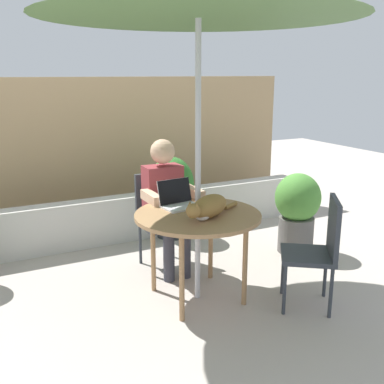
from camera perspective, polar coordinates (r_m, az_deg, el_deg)
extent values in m
plane|color=#ADA399|center=(3.88, 0.69, -12.90)|extent=(14.00, 14.00, 0.00)
cube|color=tan|center=(5.64, -10.16, 5.02)|extent=(4.74, 0.08, 1.74)
cube|color=beige|center=(5.11, -7.44, -3.09)|extent=(4.26, 0.20, 0.50)
cylinder|color=#9E754C|center=(3.61, 0.72, -2.90)|extent=(1.00, 1.00, 0.03)
cylinder|color=#9E754C|center=(4.08, 2.34, -6.17)|extent=(0.04, 0.04, 0.69)
cylinder|color=#9E754C|center=(3.85, -4.85, -7.47)|extent=(0.04, 0.04, 0.69)
cylinder|color=#9E754C|center=(3.39, -1.28, -10.60)|extent=(0.04, 0.04, 0.69)
cylinder|color=#9E754C|center=(3.64, 6.60, -8.86)|extent=(0.04, 0.04, 0.69)
cylinder|color=#B7B7BC|center=(3.50, 0.75, 4.23)|extent=(0.04, 0.04, 2.32)
cube|color=#33383F|center=(4.29, -3.59, -4.04)|extent=(0.40, 0.40, 0.04)
cube|color=#33383F|center=(4.38, -4.58, -0.41)|extent=(0.40, 0.04, 0.44)
cylinder|color=#33383F|center=(4.57, -2.44, -5.73)|extent=(0.03, 0.03, 0.40)
cylinder|color=#33383F|center=(4.45, -6.44, -6.39)|extent=(0.03, 0.03, 0.40)
cylinder|color=#33383F|center=(4.16, -4.77, -7.92)|extent=(0.03, 0.03, 0.40)
cylinder|color=#33383F|center=(4.29, -0.53, -7.15)|extent=(0.03, 0.03, 0.40)
cube|color=#33383F|center=(3.69, 14.15, -7.64)|extent=(0.56, 0.56, 0.04)
cube|color=#33383F|center=(3.63, 17.22, -4.22)|extent=(0.26, 0.35, 0.44)
cylinder|color=#33383F|center=(3.65, 16.88, -11.91)|extent=(0.03, 0.03, 0.40)
cylinder|color=#33383F|center=(3.95, 16.23, -9.73)|extent=(0.03, 0.03, 0.40)
cylinder|color=#33383F|center=(3.92, 11.23, -9.62)|extent=(0.03, 0.03, 0.40)
cylinder|color=#33383F|center=(3.61, 11.43, -11.82)|extent=(0.03, 0.03, 0.40)
cube|color=maroon|center=(4.20, -3.65, -0.32)|extent=(0.34, 0.20, 0.54)
sphere|color=#DBAD89|center=(4.11, -3.69, 5.05)|extent=(0.22, 0.22, 0.22)
cube|color=#383842|center=(4.10, -3.79, -3.90)|extent=(0.12, 0.30, 0.12)
cylinder|color=#383842|center=(4.07, -2.89, -8.11)|extent=(0.10, 0.10, 0.44)
cube|color=#383842|center=(4.17, -1.77, -3.59)|extent=(0.12, 0.30, 0.12)
cylinder|color=#383842|center=(4.13, -0.84, -7.73)|extent=(0.10, 0.10, 0.44)
cube|color=#DBAD89|center=(3.92, -5.07, -0.69)|extent=(0.08, 0.32, 0.08)
cube|color=#DBAD89|center=(4.08, 0.14, -0.02)|extent=(0.08, 0.32, 0.08)
cube|color=silver|center=(3.75, -1.32, -1.83)|extent=(0.32, 0.25, 0.02)
cube|color=black|center=(3.81, -2.17, 0.10)|extent=(0.30, 0.09, 0.20)
cube|color=silver|center=(3.82, -2.24, 0.13)|extent=(0.30, 0.09, 0.20)
ellipsoid|color=olive|center=(3.49, 2.20, -1.77)|extent=(0.44, 0.36, 0.17)
sphere|color=olive|center=(3.30, 0.18, -2.37)|extent=(0.11, 0.11, 0.11)
ellipsoid|color=white|center=(3.42, 1.25, -2.82)|extent=(0.16, 0.16, 0.09)
cylinder|color=olive|center=(3.73, 4.80, -1.70)|extent=(0.17, 0.12, 0.04)
cone|color=olive|center=(3.30, -0.26, -1.46)|extent=(0.04, 0.04, 0.03)
cone|color=olive|center=(3.27, 0.62, -1.62)|extent=(0.04, 0.04, 0.03)
cylinder|color=#595654|center=(4.84, 12.76, -5.15)|extent=(0.36, 0.36, 0.37)
ellipsoid|color=#4C8C38|center=(4.72, 13.02, -0.67)|extent=(0.46, 0.46, 0.49)
cylinder|color=#33383D|center=(5.18, -2.53, -3.66)|extent=(0.34, 0.34, 0.34)
ellipsoid|color=#2D6B28|center=(5.06, -2.58, 0.95)|extent=(0.50, 0.50, 0.61)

